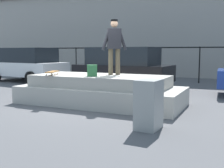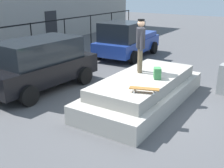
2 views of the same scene
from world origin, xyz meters
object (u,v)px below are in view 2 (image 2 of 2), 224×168
(skateboarder, at_px, (140,42))
(car_blue_pickup_far, at_px, (126,40))
(backpack, at_px, (157,73))
(car_black_hatchback_mid, at_px, (40,63))
(skateboard, at_px, (144,89))

(skateboarder, height_order, car_blue_pickup_far, skateboarder)
(backpack, relative_size, car_black_hatchback_mid, 0.08)
(backpack, xyz_separation_m, car_blue_pickup_far, (5.01, 3.94, -0.13))
(skateboarder, bearing_deg, backpack, -114.61)
(skateboard, relative_size, car_blue_pickup_far, 0.19)
(backpack, bearing_deg, skateboard, 158.55)
(skateboard, height_order, car_blue_pickup_far, car_blue_pickup_far)
(car_black_hatchback_mid, xyz_separation_m, car_blue_pickup_far, (5.75, -0.19, -0.02))
(skateboarder, distance_m, backpack, 1.15)
(skateboarder, xyz_separation_m, backpack, (-0.35, -0.77, -0.78))
(skateboarder, height_order, car_black_hatchback_mid, skateboarder)
(skateboard, distance_m, car_blue_pickup_far, 7.50)
(car_black_hatchback_mid, bearing_deg, skateboard, -96.54)
(car_black_hatchback_mid, bearing_deg, backpack, -79.72)
(backpack, height_order, car_black_hatchback_mid, car_black_hatchback_mid)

